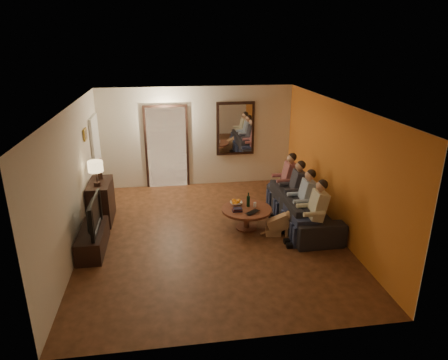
{
  "coord_description": "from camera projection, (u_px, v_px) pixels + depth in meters",
  "views": [
    {
      "loc": [
        -0.82,
        -7.15,
        3.75
      ],
      "look_at": [
        0.3,
        0.3,
        1.05
      ],
      "focal_mm": 32.0,
      "sensor_mm": 36.0,
      "label": 1
    }
  ],
  "objects": [
    {
      "name": "tv",
      "position": [
        90.0,
        215.0,
        7.22
      ],
      "size": [
        1.07,
        0.14,
        0.61
      ],
      "primitive_type": "imported",
      "rotation": [
        0.0,
        0.0,
        1.57
      ],
      "color": "black",
      "rests_on": "tv_stand"
    },
    {
      "name": "person_a",
      "position": [
        314.0,
        215.0,
        7.49
      ],
      "size": [
        0.6,
        0.4,
        1.2
      ],
      "primitive_type": null,
      "color": "tan",
      "rests_on": "sofa"
    },
    {
      "name": "left_wall",
      "position": [
        74.0,
        180.0,
        7.25
      ],
      "size": [
        0.02,
        6.0,
        2.6
      ],
      "primitive_type": "cube",
      "color": "beige",
      "rests_on": "floor"
    },
    {
      "name": "dog",
      "position": [
        279.0,
        223.0,
        7.93
      ],
      "size": [
        0.59,
        0.32,
        0.56
      ],
      "primitive_type": null,
      "rotation": [
        0.0,
        0.0,
        -0.15
      ],
      "color": "#AB704F",
      "rests_on": "floor"
    },
    {
      "name": "ceiling",
      "position": [
        210.0,
        105.0,
        7.16
      ],
      "size": [
        5.0,
        6.0,
        0.01
      ],
      "primitive_type": "cube",
      "color": "white",
      "rests_on": "back_wall"
    },
    {
      "name": "floor",
      "position": [
        212.0,
        235.0,
        8.04
      ],
      "size": [
        5.0,
        6.0,
        0.01
      ],
      "primitive_type": "cube",
      "color": "#3D2310",
      "rests_on": "ground"
    },
    {
      "name": "tv_stand",
      "position": [
        93.0,
        240.0,
        7.4
      ],
      "size": [
        0.45,
        1.24,
        0.41
      ],
      "primitive_type": "cube",
      "color": "black",
      "rests_on": "floor"
    },
    {
      "name": "mirror_glass",
      "position": [
        236.0,
        129.0,
        10.4
      ],
      "size": [
        0.86,
        0.02,
        1.26
      ],
      "primitive_type": "cube",
      "color": "white",
      "rests_on": "back_wall"
    },
    {
      "name": "art_canvas",
      "position": [
        86.0,
        134.0,
        8.28
      ],
      "size": [
        0.01,
        0.22,
        0.18
      ],
      "primitive_type": "cube",
      "color": "brown",
      "rests_on": "left_wall"
    },
    {
      "name": "dresser",
      "position": [
        101.0,
        201.0,
        8.53
      ],
      "size": [
        0.45,
        0.99,
        0.88
      ],
      "primitive_type": "cube",
      "color": "black",
      "rests_on": "floor"
    },
    {
      "name": "flower_vase",
      "position": [
        99.0,
        169.0,
        8.51
      ],
      "size": [
        0.14,
        0.14,
        0.44
      ],
      "primitive_type": null,
      "color": "red",
      "rests_on": "dresser"
    },
    {
      "name": "kitchen_doorway",
      "position": [
        167.0,
        148.0,
        10.35
      ],
      "size": [
        1.0,
        0.06,
        2.1
      ],
      "primitive_type": "cube",
      "color": "#FFE0A5",
      "rests_on": "floor"
    },
    {
      "name": "door_trim",
      "position": [
        167.0,
        148.0,
        10.34
      ],
      "size": [
        1.12,
        0.04,
        2.22
      ],
      "primitive_type": "cube",
      "color": "black",
      "rests_on": "floor"
    },
    {
      "name": "right_wall",
      "position": [
        335.0,
        168.0,
        7.95
      ],
      "size": [
        0.02,
        6.0,
        2.6
      ],
      "primitive_type": "cube",
      "color": "beige",
      "rests_on": "floor"
    },
    {
      "name": "front_wall",
      "position": [
        240.0,
        253.0,
        4.81
      ],
      "size": [
        5.0,
        0.02,
        2.6
      ],
      "primitive_type": "cube",
      "color": "beige",
      "rests_on": "floor"
    },
    {
      "name": "laptop",
      "position": [
        255.0,
        213.0,
        7.91
      ],
      "size": [
        0.39,
        0.37,
        0.03
      ],
      "primitive_type": "imported",
      "rotation": [
        0.0,
        0.0,
        0.68
      ],
      "color": "black",
      "rests_on": "coffee_table"
    },
    {
      "name": "back_wall",
      "position": [
        197.0,
        137.0,
        10.39
      ],
      "size": [
        5.0,
        0.02,
        2.6
      ],
      "primitive_type": "cube",
      "color": "beige",
      "rests_on": "floor"
    },
    {
      "name": "coffee_table",
      "position": [
        247.0,
        218.0,
        8.24
      ],
      "size": [
        1.19,
        1.19,
        0.45
      ],
      "primitive_type": "cylinder",
      "rotation": [
        0.0,
        0.0,
        -0.17
      ],
      "color": "#5F2D1C",
      "rests_on": "floor"
    },
    {
      "name": "table_lamp",
      "position": [
        96.0,
        173.0,
        8.09
      ],
      "size": [
        0.3,
        0.3,
        0.54
      ],
      "primitive_type": null,
      "color": "beige",
      "rests_on": "dresser"
    },
    {
      "name": "book_stack",
      "position": [
        237.0,
        209.0,
        8.03
      ],
      "size": [
        0.2,
        0.15,
        0.07
      ],
      "primitive_type": null,
      "color": "black",
      "rests_on": "coffee_table"
    },
    {
      "name": "person_c",
      "position": [
        294.0,
        192.0,
        8.61
      ],
      "size": [
        0.6,
        0.4,
        1.2
      ],
      "primitive_type": null,
      "color": "tan",
      "rests_on": "sofa"
    },
    {
      "name": "wine_glass",
      "position": [
        255.0,
        205.0,
        8.22
      ],
      "size": [
        0.06,
        0.06,
        0.1
      ],
      "primitive_type": "cylinder",
      "color": "silver",
      "rests_on": "coffee_table"
    },
    {
      "name": "mirror_frame",
      "position": [
        235.0,
        129.0,
        10.43
      ],
      "size": [
        1.0,
        0.05,
        1.4
      ],
      "primitive_type": "cube",
      "color": "black",
      "rests_on": "back_wall"
    },
    {
      "name": "person_d",
      "position": [
        286.0,
        183.0,
        9.17
      ],
      "size": [
        0.6,
        0.4,
        1.2
      ],
      "primitive_type": null,
      "color": "tan",
      "rests_on": "sofa"
    },
    {
      "name": "framed_art",
      "position": [
        85.0,
        134.0,
        8.28
      ],
      "size": [
        0.03,
        0.28,
        0.24
      ],
      "primitive_type": "cube",
      "color": "#B28C33",
      "rests_on": "left_wall"
    },
    {
      "name": "white_door",
      "position": [
        97.0,
        159.0,
        9.49
      ],
      "size": [
        0.06,
        0.85,
        2.04
      ],
      "primitive_type": "cube",
      "color": "white",
      "rests_on": "floor"
    },
    {
      "name": "bowl",
      "position": [
        236.0,
        203.0,
        8.33
      ],
      "size": [
        0.26,
        0.26,
        0.06
      ],
      "primitive_type": "imported",
      "color": "white",
      "rests_on": "coffee_table"
    },
    {
      "name": "person_b",
      "position": [
        303.0,
        203.0,
        8.05
      ],
      "size": [
        0.6,
        0.4,
        1.2
      ],
      "primitive_type": null,
      "color": "tan",
      "rests_on": "sofa"
    },
    {
      "name": "fridge_glimpse",
      "position": [
        177.0,
        153.0,
        10.44
      ],
      "size": [
        0.45,
        0.03,
        1.7
      ],
      "primitive_type": "cube",
      "color": "silver",
      "rests_on": "floor"
    },
    {
      "name": "wine_bottle",
      "position": [
        248.0,
        199.0,
        8.21
      ],
      "size": [
        0.07,
        0.07,
        0.31
      ],
      "primitive_type": null,
      "color": "black",
      "rests_on": "coffee_table"
    },
    {
      "name": "orange_accent",
      "position": [
        335.0,
        168.0,
        7.95
      ],
      "size": [
        0.01,
        6.0,
        2.6
      ],
      "primitive_type": "cube",
      "color": "orange",
      "rests_on": "right_wall"
    },
    {
      "name": "sofa",
      "position": [
        302.0,
        208.0,
        8.43
      ],
      "size": [
        2.41,
        0.96,
        0.7
      ],
      "primitive_type": "imported",
      "rotation": [
        0.0,
        0.0,
        1.58
      ],
      "color": "black",
      "rests_on": "floor"
    },
    {
      "name": "oranges",
      "position": [
        236.0,
        200.0,
        8.31
      ],
      "size": [
        0.2,
        0.2,
        0.08
      ],
      "primitive_type": null,
      "color": "orange",
      "rests_on": "bowl"
    }
  ]
}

